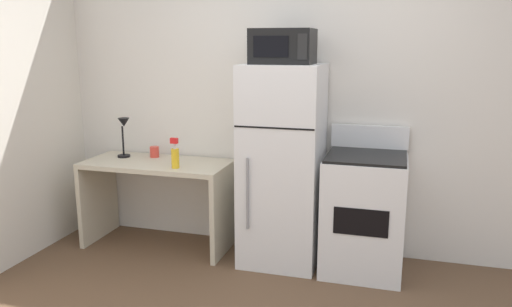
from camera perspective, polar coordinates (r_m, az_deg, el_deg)
The scene contains 8 objects.
wall_back_white at distance 4.20m, azimuth 5.96°, elevation 6.40°, with size 5.00×0.10×2.60m, color silver.
desk at distance 4.40m, azimuth -11.11°, elevation -3.70°, with size 1.25×0.57×0.75m.
desk_lamp at distance 4.53m, azimuth -14.83°, elevation 2.53°, with size 0.14×0.12×0.35m.
spray_bottle at distance 4.08m, azimuth -9.20°, elevation -0.30°, with size 0.06×0.06×0.25m.
coffee_mug at distance 4.52m, azimuth -11.49°, elevation 0.18°, with size 0.08×0.08×0.10m, color #D83F33.
refrigerator at distance 3.96m, azimuth 3.01°, elevation -1.39°, with size 0.61×0.61×1.58m.
microwave at distance 3.82m, azimuth 3.10°, elevation 12.08°, with size 0.46×0.35×0.26m.
oven_range at distance 3.96m, azimuth 12.18°, elevation -6.59°, with size 0.60×0.61×1.10m.
Camera 1 is at (0.74, -2.41, 1.74)m, focal length 35.12 mm.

